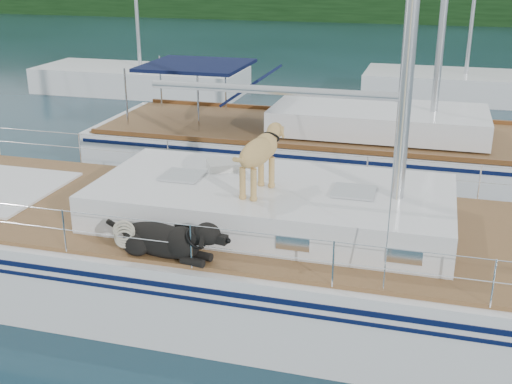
% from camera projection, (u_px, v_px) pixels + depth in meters
% --- Properties ---
extents(ground, '(120.00, 120.00, 0.00)m').
position_uv_depth(ground, '(222.00, 287.00, 10.22)').
color(ground, black).
rests_on(ground, ground).
extents(shore_bank, '(92.00, 1.00, 1.20)m').
position_uv_depth(shore_bank, '(404.00, 14.00, 51.74)').
color(shore_bank, '#595147').
rests_on(shore_bank, ground).
extents(main_sailboat, '(12.00, 3.81, 14.01)m').
position_uv_depth(main_sailboat, '(227.00, 250.00, 9.95)').
color(main_sailboat, silver).
rests_on(main_sailboat, ground).
extents(neighbor_sailboat, '(11.00, 3.50, 13.30)m').
position_uv_depth(neighbor_sailboat, '(330.00, 151.00, 15.19)').
color(neighbor_sailboat, silver).
rests_on(neighbor_sailboat, ground).
extents(bg_boat_west, '(8.00, 3.00, 11.65)m').
position_uv_depth(bg_boat_west, '(141.00, 81.00, 24.74)').
color(bg_boat_west, silver).
rests_on(bg_boat_west, ground).
extents(bg_boat_center, '(7.20, 3.00, 11.65)m').
position_uv_depth(bg_boat_center, '(464.00, 87.00, 23.50)').
color(bg_boat_center, silver).
rests_on(bg_boat_center, ground).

